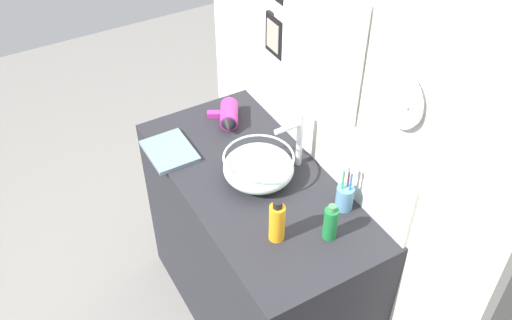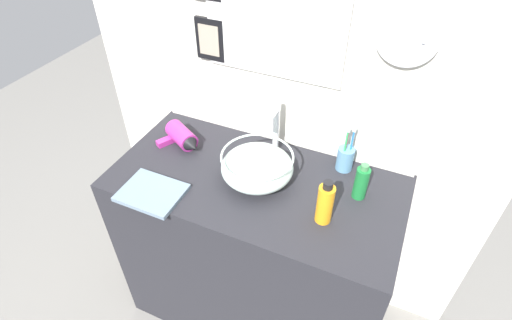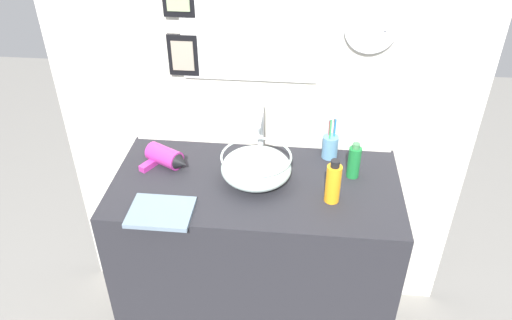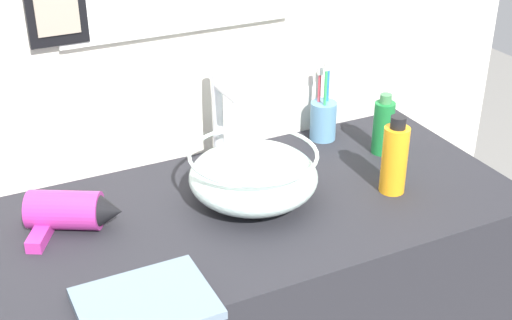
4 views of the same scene
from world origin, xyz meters
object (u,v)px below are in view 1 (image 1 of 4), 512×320
spray_bottle (277,222)px  hand_towel (170,151)px  hair_drier (228,116)px  glass_bowl_sink (259,167)px  lotion_bottle (330,223)px  faucet (297,137)px  toothbrush_cup (345,197)px

spray_bottle → hand_towel: 0.61m
hair_drier → spray_bottle: bearing=-13.7°
glass_bowl_sink → lotion_bottle: 0.37m
faucet → lotion_bottle: bearing=-15.3°
toothbrush_cup → hand_towel: size_ratio=0.91×
spray_bottle → hand_towel: spray_bottle is taller
glass_bowl_sink → faucet: (-0.00, 0.16, 0.08)m
faucet → spray_bottle: (0.28, -0.26, -0.06)m
faucet → glass_bowl_sink: bearing=-90.0°
glass_bowl_sink → faucet: size_ratio=1.12×
toothbrush_cup → lotion_bottle: size_ratio=1.36×
toothbrush_cup → hand_towel: toothbrush_cup is taller
spray_bottle → lotion_bottle: (0.08, 0.16, -0.01)m
faucet → lotion_bottle: (0.36, -0.10, -0.07)m
hair_drier → hand_towel: hair_drier is taller
faucet → hand_towel: size_ratio=1.08×
hair_drier → spray_bottle: spray_bottle is taller
glass_bowl_sink → toothbrush_cup: toothbrush_cup is taller
toothbrush_cup → hand_towel: (-0.59, -0.42, -0.04)m
glass_bowl_sink → hair_drier: bearing=170.1°
hair_drier → hand_towel: (0.05, -0.29, -0.03)m
glass_bowl_sink → toothbrush_cup: (0.28, 0.19, -0.01)m
faucet → hand_towel: 0.52m
glass_bowl_sink → lotion_bottle: lotion_bottle is taller
toothbrush_cup → spray_bottle: (0.00, -0.28, 0.03)m
faucet → lotion_bottle: 0.38m
hair_drier → toothbrush_cup: (0.64, 0.13, 0.02)m
glass_bowl_sink → toothbrush_cup: size_ratio=1.33×
hair_drier → hand_towel: 0.30m
glass_bowl_sink → lotion_bottle: (0.36, 0.06, 0.01)m
lotion_bottle → hand_towel: lotion_bottle is taller
hand_towel → spray_bottle: bearing=12.9°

